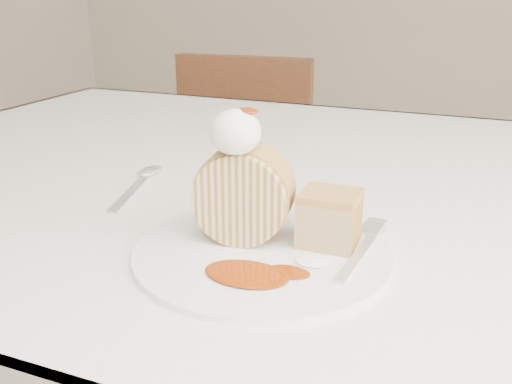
% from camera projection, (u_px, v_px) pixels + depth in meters
% --- Properties ---
extents(table, '(1.40, 0.90, 0.75)m').
position_uv_depth(table, '(317.00, 241.00, 0.76)').
color(table, white).
rests_on(table, ground).
extents(chair_far, '(0.40, 0.40, 0.80)m').
position_uv_depth(chair_far, '(254.00, 169.00, 1.71)').
color(chair_far, brown).
rests_on(chair_far, ground).
extents(plate, '(0.24, 0.24, 0.01)m').
position_uv_depth(plate, '(262.00, 252.00, 0.52)').
color(plate, white).
rests_on(plate, table).
extents(roulade_slice, '(0.09, 0.06, 0.09)m').
position_uv_depth(roulade_slice, '(243.00, 195.00, 0.53)').
color(roulade_slice, beige).
rests_on(roulade_slice, plate).
extents(cake_chunk, '(0.05, 0.05, 0.04)m').
position_uv_depth(cake_chunk, '(329.00, 222.00, 0.53)').
color(cake_chunk, tan).
rests_on(cake_chunk, plate).
extents(whipped_cream, '(0.05, 0.05, 0.04)m').
position_uv_depth(whipped_cream, '(235.00, 132.00, 0.49)').
color(whipped_cream, white).
rests_on(whipped_cream, roulade_slice).
extents(caramel_drizzle, '(0.02, 0.02, 0.01)m').
position_uv_depth(caramel_drizzle, '(246.00, 105.00, 0.49)').
color(caramel_drizzle, '#7F2905').
rests_on(caramel_drizzle, whipped_cream).
extents(caramel_pool, '(0.07, 0.05, 0.00)m').
position_uv_depth(caramel_pool, '(246.00, 274.00, 0.47)').
color(caramel_pool, '#7F2905').
rests_on(caramel_pool, plate).
extents(fork, '(0.03, 0.14, 0.00)m').
position_uv_depth(fork, '(357.00, 258.00, 0.50)').
color(fork, silver).
rests_on(fork, plate).
extents(spoon, '(0.06, 0.16, 0.00)m').
position_uv_depth(spoon, '(130.00, 194.00, 0.67)').
color(spoon, silver).
rests_on(spoon, table).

